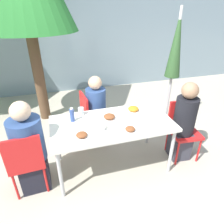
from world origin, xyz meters
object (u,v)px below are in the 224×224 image
Objects in this scene: chair_right at (183,125)px; chair_far at (91,114)px; person_right at (183,124)px; drinking_cup at (81,111)px; chair_left at (26,159)px; closed_umbrella at (175,54)px; bottle at (72,115)px; person_left at (30,150)px; person_far at (96,112)px; salad_bowl at (98,127)px.

chair_right is 1.00× the size of chair_far.
drinking_cup is at bearing -11.05° from person_right.
chair_left is at bearing -53.84° from chair_far.
chair_left is 2.17m from chair_right.
bottle is (-1.71, -0.48, -0.56)m from closed_umbrella.
bottle reaches higher than chair_right.
person_left is at bearing 4.18° from person_right.
person_right is 1.43m from chair_far.
chair_right is 0.71× the size of person_right.
salad_bowl is (-0.14, -0.76, 0.21)m from person_far.
chair_right is 0.41× the size of closed_umbrella.
person_left reaches higher than bottle.
chair_right reaches higher than salad_bowl.
person_right is 0.58× the size of closed_umbrella.
chair_right reaches higher than drinking_cup.
chair_far is 0.11m from person_far.
closed_umbrella is 11.57× the size of salad_bowl.
person_left is at bearing 176.75° from salad_bowl.
chair_far is 4.80× the size of salad_bowl.
person_right is at bearing -10.06° from bottle.
person_far is (0.96, 0.71, -0.01)m from person_left.
person_left is 0.86m from salad_bowl.
closed_umbrella is at bearing 15.67° from bottle.
bottle is at bearing -1.80° from chair_right.
drinking_cup is (-0.20, -0.39, 0.29)m from chair_far.
chair_left is 0.72× the size of person_left.
chair_right and chair_far have the same top height.
drinking_cup is at bearing -45.22° from person_far.
person_far reaches higher than bottle.
chair_left is 2.60m from closed_umbrella.
person_right is 11.08× the size of drinking_cup.
chair_left is 7.92× the size of drinking_cup.
person_far is (0.09, -0.04, 0.05)m from chair_far.
person_right reaches higher than person_left.
person_right is (-0.06, -0.08, 0.08)m from chair_right.
drinking_cup is (-1.44, 0.33, 0.29)m from chair_right.
person_far is at bearing 33.31° from person_left.
drinking_cup is (-1.58, -0.35, -0.60)m from closed_umbrella.
drinking_cup is at bearing -167.65° from closed_umbrella.
closed_umbrella is (2.31, 0.80, 0.89)m from chair_left.
closed_umbrella is 10.84× the size of bottle.
person_left reaches higher than salad_bowl.
person_right is 1.33m from person_far.
chair_far is at bearing 38.99° from chair_left.
chair_far is 0.52m from drinking_cup.
person_right is at bearing 49.77° from person_far.
person_left is at bearing -59.52° from person_far.
person_far is at bearing -29.02° from person_right.
chair_left reaches higher than salad_bowl.
closed_umbrella is at bearing 83.97° from person_far.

